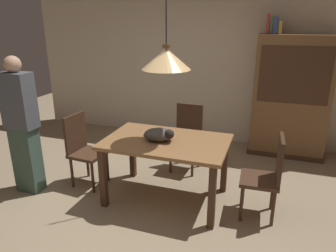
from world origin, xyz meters
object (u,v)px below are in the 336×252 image
dining_table (166,148)px  hutch_bookcase (290,100)px  chair_left_side (83,147)px  pendant_lamp (166,59)px  cat_sleeping (160,134)px  person_standing (22,126)px  chair_right_side (268,174)px  chair_far_back (187,134)px  book_red_tall (268,24)px  book_blue_wide (276,25)px  book_yellow_short (280,27)px  book_green_slim (272,25)px

dining_table → hutch_bookcase: hutch_bookcase is taller
chair_left_side → pendant_lamp: pendant_lamp is taller
cat_sleeping → dining_table: bearing=35.2°
pendant_lamp → person_standing: 1.91m
dining_table → person_standing: size_ratio=0.84×
chair_right_side → cat_sleeping: size_ratio=2.29×
chair_far_back → book_red_tall: book_red_tall is taller
chair_left_side → chair_right_side: same height
pendant_lamp → chair_right_side: bearing=0.2°
chair_left_side → book_blue_wide: 3.20m
pendant_lamp → cat_sleeping: bearing=-144.8°
dining_table → hutch_bookcase: 2.32m
cat_sleeping → book_yellow_short: size_ratio=2.03×
chair_left_side → book_green_slim: book_green_slim is taller
hutch_bookcase → chair_right_side: bearing=-96.8°
book_blue_wide → pendant_lamp: bearing=-118.8°
chair_left_side → book_red_tall: book_red_tall is taller
cat_sleeping → book_red_tall: (0.98, 1.91, 1.16)m
hutch_bookcase → cat_sleeping: bearing=-126.5°
book_yellow_short → dining_table: bearing=-120.3°
chair_left_side → person_standing: bearing=-146.6°
chair_left_side → chair_far_back: same height
dining_table → chair_far_back: size_ratio=1.51×
dining_table → book_green_slim: book_green_slim is taller
dining_table → chair_left_side: size_ratio=1.51×
book_yellow_short → person_standing: book_yellow_short is taller
book_green_slim → person_standing: book_green_slim is taller
book_green_slim → chair_far_back: bearing=-134.3°
book_red_tall → cat_sleeping: bearing=-117.2°
pendant_lamp → person_standing: bearing=-167.8°
book_green_slim → book_yellow_short: (0.12, 0.00, -0.04)m
dining_table → book_blue_wide: bearing=61.2°
cat_sleeping → book_blue_wide: book_blue_wide is taller
cat_sleeping → book_yellow_short: (1.15, 1.91, 1.11)m
cat_sleeping → book_green_slim: size_ratio=1.56×
chair_right_side → book_red_tall: book_red_tall is taller
pendant_lamp → book_yellow_short: (1.09, 1.87, 0.28)m
dining_table → book_yellow_short: book_yellow_short is taller
dining_table → book_yellow_short: 2.52m
chair_far_back → hutch_bookcase: bearing=36.3°
book_yellow_short → pendant_lamp: bearing=-120.3°
book_red_tall → book_yellow_short: bearing=0.0°
pendant_lamp → hutch_bookcase: bearing=54.1°
chair_left_side → book_green_slim: (2.10, 1.86, 1.47)m
dining_table → chair_right_side: bearing=0.2°
dining_table → pendant_lamp: 1.01m
chair_right_side → book_green_slim: (-0.16, 1.87, 1.47)m
cat_sleeping → book_green_slim: (1.03, 1.91, 1.15)m
dining_table → chair_right_side: size_ratio=1.51×
hutch_bookcase → dining_table: bearing=-125.9°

